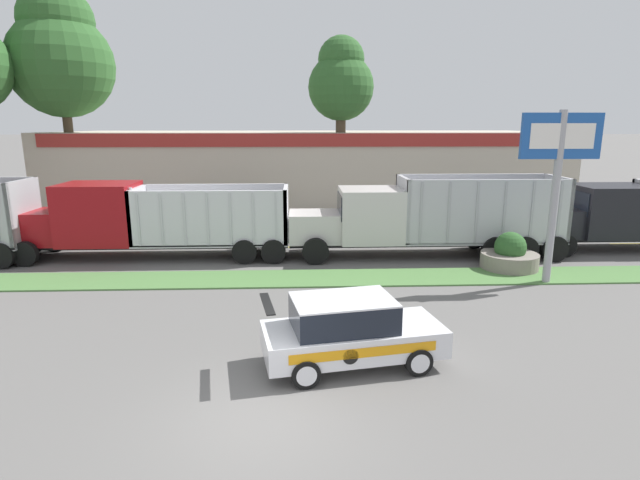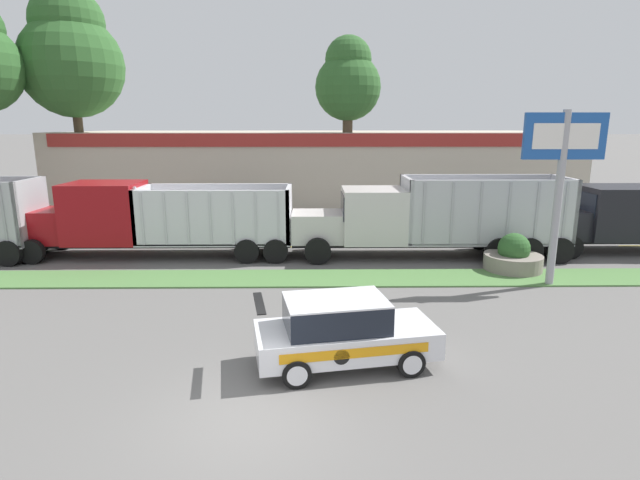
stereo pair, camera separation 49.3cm
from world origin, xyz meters
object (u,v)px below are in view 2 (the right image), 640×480
rally_car (343,331)px  stone_planter (513,258)px  dump_truck_lead (639,217)px  store_sign_post (562,162)px  dump_truck_far_right (407,221)px  dump_truck_mid (127,220)px

rally_car → stone_planter: (7.22, 7.89, -0.33)m
dump_truck_lead → rally_car: dump_truck_lead is taller
stone_planter → dump_truck_lead: bearing=23.9°
store_sign_post → stone_planter: size_ratio=2.75×
dump_truck_lead → dump_truck_far_right: dump_truck_lead is taller
dump_truck_mid → store_sign_post: size_ratio=1.94×
rally_car → store_sign_post: bearing=37.7°
dump_truck_lead → rally_car: 17.77m
dump_truck_lead → dump_truck_mid: dump_truck_lead is taller
dump_truck_mid → rally_car: (8.83, -10.38, -0.77)m
rally_car → stone_planter: size_ratio=2.02×
dump_truck_lead → store_sign_post: 8.34m
dump_truck_far_right → dump_truck_lead: bearing=3.9°
dump_truck_mid → dump_truck_far_right: (12.20, -0.21, -0.05)m
dump_truck_lead → stone_planter: 7.51m
dump_truck_mid → rally_car: 13.65m
store_sign_post → rally_car: bearing=-142.3°
store_sign_post → stone_planter: store_sign_post is taller
dump_truck_lead → dump_truck_mid: (-22.85, -0.53, 0.06)m
dump_truck_lead → dump_truck_mid: size_ratio=0.94×
dump_truck_lead → rally_car: bearing=-142.1°
stone_planter → dump_truck_far_right: bearing=149.3°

